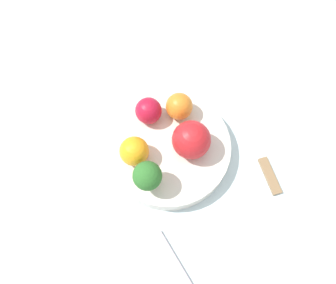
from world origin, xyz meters
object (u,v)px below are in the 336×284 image
at_px(broccoli, 147,176).
at_px(orange_front, 134,151).
at_px(apple_green, 149,111).
at_px(spoon, 270,176).
at_px(bowl, 168,148).
at_px(orange_back, 179,106).
at_px(apple_red, 191,140).

xyz_separation_m(broccoli, orange_front, (-0.05, 0.02, -0.01)).
bearing_deg(apple_green, broccoli, -50.77).
xyz_separation_m(orange_front, spoon, (0.19, 0.12, -0.05)).
bearing_deg(bowl, apple_green, 160.54).
bearing_deg(broccoli, spoon, 44.13).
height_order(orange_front, orange_back, orange_front).
bearing_deg(apple_green, orange_back, 47.17).
height_order(apple_red, orange_front, apple_red).
height_order(broccoli, spoon, broccoli).
distance_m(apple_green, orange_front, 0.08).
height_order(broccoli, apple_red, apple_red).
bearing_deg(apple_green, orange_front, -67.52).
distance_m(bowl, spoon, 0.18).
height_order(bowl, apple_red, apple_red).
height_order(apple_red, spoon, apple_red).
relative_size(apple_green, orange_back, 0.98).
height_order(apple_green, orange_front, orange_front).
relative_size(bowl, spoon, 3.34).
relative_size(bowl, orange_front, 4.47).
relative_size(bowl, broccoli, 3.46).
height_order(broccoli, apple_green, broccoli).
bearing_deg(spoon, broccoli, -135.87).
bearing_deg(orange_front, orange_back, 86.69).
distance_m(orange_back, spoon, 0.19).
xyz_separation_m(bowl, orange_front, (-0.03, -0.05, 0.04)).
bearing_deg(spoon, apple_green, -167.33).
relative_size(broccoli, orange_front, 1.29).
distance_m(broccoli, orange_front, 0.05).
relative_size(apple_red, orange_front, 1.32).
bearing_deg(apple_green, bowl, -19.46).
bearing_deg(bowl, apple_red, 29.72).
height_order(broccoli, orange_back, broccoli).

